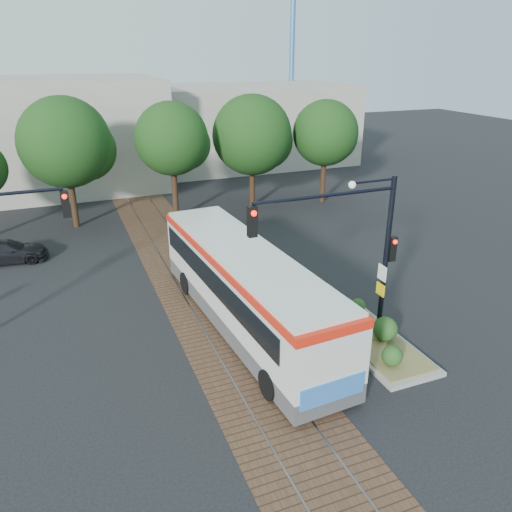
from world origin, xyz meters
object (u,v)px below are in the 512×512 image
at_px(traffic_island, 373,334).
at_px(signal_pole_main, 357,240).
at_px(city_bus, 245,285).
at_px(parked_car, 6,251).

relative_size(traffic_island, signal_pole_main, 0.87).
bearing_deg(traffic_island, city_bus, 144.03).
bearing_deg(parked_car, traffic_island, -130.44).
bearing_deg(traffic_island, signal_pole_main, 174.64).
relative_size(traffic_island, parked_car, 1.31).
relative_size(signal_pole_main, parked_car, 1.52).
height_order(city_bus, signal_pole_main, signal_pole_main).
height_order(traffic_island, parked_car, parked_car).
distance_m(city_bus, signal_pole_main, 4.71).
bearing_deg(traffic_island, parked_car, 134.31).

